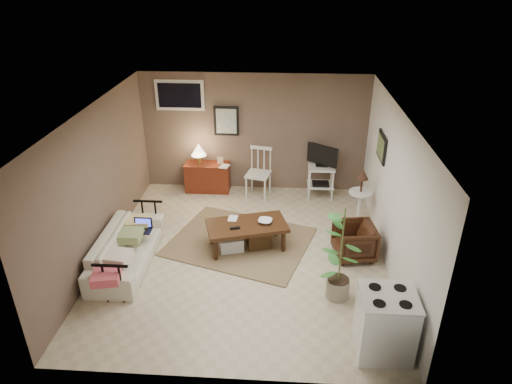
# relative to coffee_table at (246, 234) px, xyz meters

# --- Properties ---
(floor) EXTENTS (5.00, 5.00, 0.00)m
(floor) POSITION_rel_coffee_table_xyz_m (-0.03, -0.18, -0.27)
(floor) COLOR #C1B293
(floor) RESTS_ON ground
(art_back) EXTENTS (0.50, 0.03, 0.60)m
(art_back) POSITION_rel_coffee_table_xyz_m (-0.58, 2.29, 1.18)
(art_back) COLOR black
(art_right) EXTENTS (0.03, 0.60, 0.45)m
(art_right) POSITION_rel_coffee_table_xyz_m (2.20, 0.87, 1.25)
(art_right) COLOR black
(window) EXTENTS (0.96, 0.03, 0.60)m
(window) POSITION_rel_coffee_table_xyz_m (-1.48, 2.29, 1.68)
(window) COLOR silver
(rug) EXTENTS (2.67, 2.39, 0.02)m
(rug) POSITION_rel_coffee_table_xyz_m (-0.13, 0.17, -0.26)
(rug) COLOR #7C6248
(rug) RESTS_ON floor
(coffee_table) EXTENTS (1.42, 1.00, 0.49)m
(coffee_table) POSITION_rel_coffee_table_xyz_m (0.00, 0.00, 0.00)
(coffee_table) COLOR #3E2511
(coffee_table) RESTS_ON floor
(sofa) EXTENTS (0.55, 1.89, 0.74)m
(sofa) POSITION_rel_coffee_table_xyz_m (-1.83, -0.54, 0.10)
(sofa) COLOR beige
(sofa) RESTS_ON floor
(sofa_pillows) EXTENTS (0.36, 1.80, 0.13)m
(sofa_pillows) POSITION_rel_coffee_table_xyz_m (-1.78, -0.76, 0.18)
(sofa_pillows) COLOR beige
(sofa_pillows) RESTS_ON sofa
(sofa_end_rails) EXTENTS (0.51, 1.89, 0.64)m
(sofa_end_rails) POSITION_rel_coffee_table_xyz_m (-1.72, -0.54, 0.05)
(sofa_end_rails) COLOR black
(sofa_end_rails) RESTS_ON floor
(laptop) EXTENTS (0.29, 0.21, 0.20)m
(laptop) POSITION_rel_coffee_table_xyz_m (-1.64, -0.22, 0.21)
(laptop) COLOR black
(laptop) RESTS_ON sofa
(red_console) EXTENTS (0.90, 0.40, 1.04)m
(red_console) POSITION_rel_coffee_table_xyz_m (-0.99, 2.10, 0.09)
(red_console) COLOR maroon
(red_console) RESTS_ON floor
(spindle_chair) EXTENTS (0.54, 0.54, 1.00)m
(spindle_chair) POSITION_rel_coffee_table_xyz_m (0.08, 1.95, 0.20)
(spindle_chair) COLOR silver
(spindle_chair) RESTS_ON floor
(tv_stand) EXTENTS (0.57, 0.42, 1.10)m
(tv_stand) POSITION_rel_coffee_table_xyz_m (1.33, 1.96, 0.31)
(tv_stand) COLOR silver
(tv_stand) RESTS_ON floor
(side_table) EXTENTS (0.41, 0.41, 1.09)m
(side_table) POSITION_rel_coffee_table_xyz_m (1.95, 0.91, 0.40)
(side_table) COLOR silver
(side_table) RESTS_ON floor
(armchair) EXTENTS (0.65, 0.69, 0.63)m
(armchair) POSITION_rel_coffee_table_xyz_m (1.74, -0.13, 0.04)
(armchair) COLOR black
(armchair) RESTS_ON floor
(potted_plant) EXTENTS (0.37, 0.37, 1.46)m
(potted_plant) POSITION_rel_coffee_table_xyz_m (1.39, -1.15, 0.51)
(potted_plant) COLOR gray
(potted_plant) RESTS_ON floor
(stove) EXTENTS (0.66, 0.61, 0.86)m
(stove) POSITION_rel_coffee_table_xyz_m (1.84, -2.14, 0.15)
(stove) COLOR silver
(stove) RESTS_ON floor
(bowl) EXTENTS (0.23, 0.09, 0.23)m
(bowl) POSITION_rel_coffee_table_xyz_m (0.31, 0.07, 0.30)
(bowl) COLOR #3E2511
(bowl) RESTS_ON coffee_table
(book_table) EXTENTS (0.15, 0.02, 0.21)m
(book_table) POSITION_rel_coffee_table_xyz_m (-0.31, 0.15, 0.29)
(book_table) COLOR #3E2511
(book_table) RESTS_ON coffee_table
(book_console) EXTENTS (0.17, 0.07, 0.23)m
(book_console) POSITION_rel_coffee_table_xyz_m (-0.68, 1.98, 0.44)
(book_console) COLOR #3E2511
(book_console) RESTS_ON red_console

